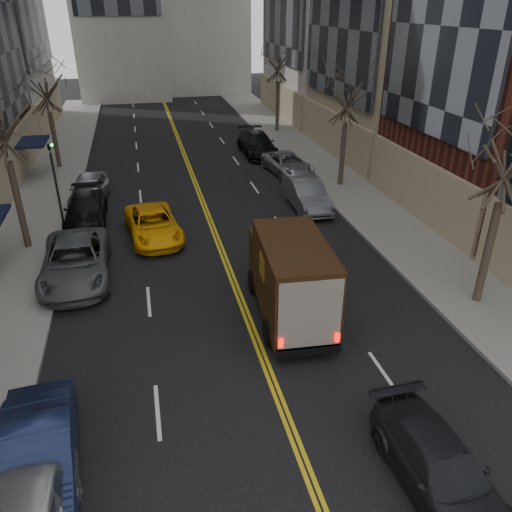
{
  "coord_description": "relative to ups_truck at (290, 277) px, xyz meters",
  "views": [
    {
      "loc": [
        -3.19,
        -2.94,
        10.39
      ],
      "look_at": [
        0.46,
        12.63,
        2.2
      ],
      "focal_mm": 35.0,
      "sensor_mm": 36.0,
      "label": 1
    }
  ],
  "objects": [
    {
      "name": "pedestrian",
      "position": [
        -0.75,
        1.64,
        -0.74
      ],
      "size": [
        0.53,
        0.7,
        1.73
      ],
      "primitive_type": "imported",
      "rotation": [
        0.0,
        0.0,
        1.77
      ],
      "color": "black",
      "rests_on": "ground"
    },
    {
      "name": "parked_rt_c",
      "position": [
        3.87,
        21.47,
        -0.8
      ],
      "size": [
        2.28,
        5.59,
        1.62
      ],
      "primitive_type": "imported",
      "rotation": [
        0.0,
        0.0,
        0.0
      ],
      "color": "black",
      "rests_on": "ground"
    },
    {
      "name": "ups_truck",
      "position": [
        0.0,
        0.0,
        0.0
      ],
      "size": [
        2.71,
        5.97,
        3.19
      ],
      "rotation": [
        0.0,
        0.0,
        -0.07
      ],
      "color": "black",
      "rests_on": "ground"
    },
    {
      "name": "tree_lf_far",
      "position": [
        -10.34,
        21.15,
        4.42
      ],
      "size": [
        3.2,
        3.2,
        8.12
      ],
      "color": "#382D23",
      "rests_on": "sidewalk_left"
    },
    {
      "name": "parked_lf_c",
      "position": [
        -7.84,
        4.69,
        -0.81
      ],
      "size": [
        2.79,
        5.84,
        1.61
      ],
      "primitive_type": "imported",
      "rotation": [
        0.0,
        0.0,
        0.02
      ],
      "color": "#52565A",
      "rests_on": "ground"
    },
    {
      "name": "sidewalk_left",
      "position": [
        -10.54,
        15.15,
        -1.53
      ],
      "size": [
        4.0,
        66.0,
        0.15
      ],
      "primitive_type": "cube",
      "color": "slate",
      "rests_on": "ground"
    },
    {
      "name": "sidewalk_right",
      "position": [
        7.46,
        15.15,
        -1.53
      ],
      "size": [
        4.0,
        66.0,
        0.15
      ],
      "primitive_type": "cube",
      "color": "slate",
      "rests_on": "ground"
    },
    {
      "name": "taxi",
      "position": [
        -4.51,
        8.05,
        -0.91
      ],
      "size": [
        2.88,
        5.26,
        1.4
      ],
      "primitive_type": "imported",
      "rotation": [
        0.0,
        0.0,
        0.12
      ],
      "color": "#FFB20A",
      "rests_on": "ground"
    },
    {
      "name": "parked_rt_b",
      "position": [
        4.76,
        16.38,
        -0.93
      ],
      "size": [
        2.87,
        5.13,
        1.36
      ],
      "primitive_type": "imported",
      "rotation": [
        0.0,
        0.0,
        0.13
      ],
      "color": "#A2A4AA",
      "rests_on": "ground"
    },
    {
      "name": "tree_rt_far",
      "position": [
        7.26,
        28.15,
        5.13
      ],
      "size": [
        3.2,
        3.2,
        9.11
      ],
      "color": "#382D23",
      "rests_on": "sidewalk_right"
    },
    {
      "name": "parked_lf_e",
      "position": [
        -7.84,
        13.79,
        -0.81
      ],
      "size": [
        2.33,
        4.87,
        1.61
      ],
      "primitive_type": "imported",
      "rotation": [
        0.0,
        0.0,
        -0.09
      ],
      "color": "#A3A6AB",
      "rests_on": "ground"
    },
    {
      "name": "tree_rt_mid",
      "position": [
        7.26,
        13.15,
        4.56
      ],
      "size": [
        3.2,
        3.2,
        8.32
      ],
      "color": "#382D23",
      "rests_on": "sidewalk_right"
    },
    {
      "name": "parked_lf_b",
      "position": [
        -7.84,
        -5.53,
        -0.83
      ],
      "size": [
        2.09,
        4.88,
        1.56
      ],
      "primitive_type": "imported",
      "rotation": [
        0.0,
        0.0,
        0.09
      ],
      "color": "#131B3C",
      "rests_on": "ground"
    },
    {
      "name": "parked_rt_a",
      "position": [
        4.02,
        10.17,
        -0.81
      ],
      "size": [
        1.77,
        4.86,
        1.59
      ],
      "primitive_type": "imported",
      "rotation": [
        0.0,
        0.0,
        -0.02
      ],
      "color": "#52555A",
      "rests_on": "ground"
    },
    {
      "name": "traffic_signal",
      "position": [
        -8.93,
        10.14,
        1.21
      ],
      "size": [
        0.29,
        0.26,
        4.7
      ],
      "color": "black",
      "rests_on": "sidewalk_left"
    },
    {
      "name": "observer_sedan",
      "position": [
        1.31,
        -7.89,
        -0.95
      ],
      "size": [
        1.97,
        4.58,
        1.32
      ],
      "rotation": [
        0.0,
        0.0,
        0.03
      ],
      "color": "black",
      "rests_on": "ground"
    },
    {
      "name": "parked_lf_d",
      "position": [
        -7.84,
        10.79,
        -0.89
      ],
      "size": [
        2.06,
        4.99,
        1.44
      ],
      "primitive_type": "imported",
      "rotation": [
        0.0,
        0.0,
        -0.01
      ],
      "color": "black",
      "rests_on": "ground"
    }
  ]
}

